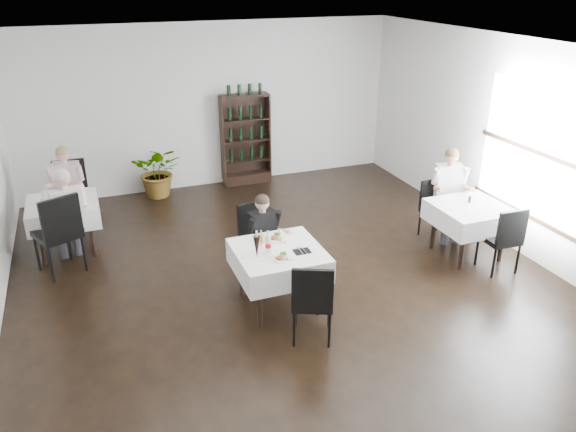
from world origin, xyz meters
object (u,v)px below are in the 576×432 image
at_px(wine_shelf, 246,140).
at_px(diner_main, 265,234).
at_px(main_table, 279,261).
at_px(potted_tree, 159,171).

distance_m(wine_shelf, diner_main, 3.86).
xyz_separation_m(main_table, diner_main, (0.02, 0.56, 0.10)).
xyz_separation_m(wine_shelf, potted_tree, (-1.69, -0.11, -0.37)).
xyz_separation_m(wine_shelf, diner_main, (-0.88, -3.75, -0.12)).
bearing_deg(potted_tree, diner_main, -77.38).
xyz_separation_m(main_table, potted_tree, (-0.79, 4.20, -0.14)).
distance_m(wine_shelf, potted_tree, 1.73).
bearing_deg(diner_main, main_table, -92.48).
xyz_separation_m(potted_tree, diner_main, (0.81, -3.64, 0.24)).
bearing_deg(potted_tree, main_table, -79.34).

